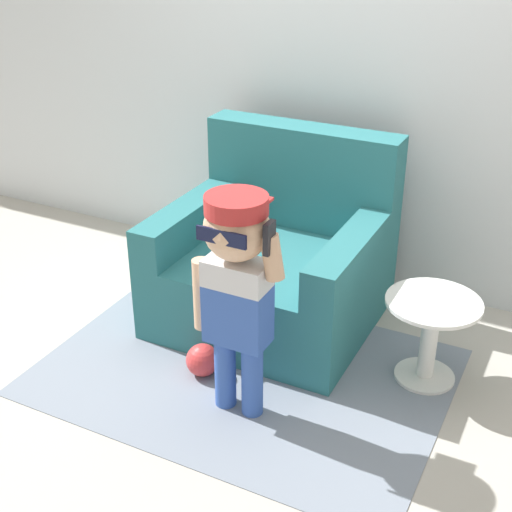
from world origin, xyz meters
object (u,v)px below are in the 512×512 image
(person_child, at_px, (237,274))
(toy_ball, at_px, (202,360))
(armchair, at_px, (276,260))
(side_table, at_px, (430,332))

(person_child, height_order, toy_ball, person_child)
(armchair, distance_m, person_child, 0.91)
(armchair, bearing_deg, toy_ball, -96.11)
(person_child, relative_size, side_table, 2.35)
(armchair, xyz_separation_m, person_child, (0.20, -0.81, 0.36))
(person_child, distance_m, toy_ball, 0.68)
(toy_ball, bearing_deg, side_table, 25.07)
(armchair, bearing_deg, person_child, -76.05)
(person_child, bearing_deg, armchair, 103.95)
(armchair, relative_size, side_table, 2.45)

